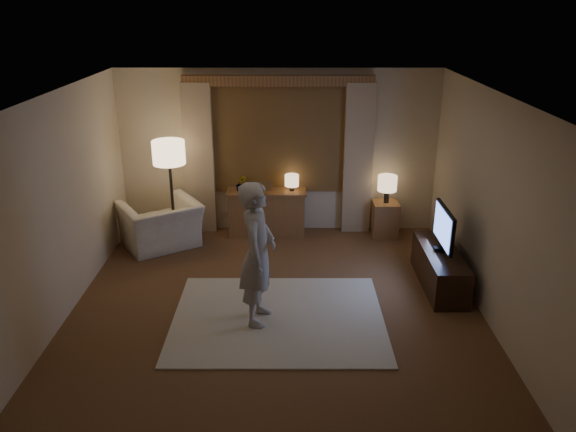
{
  "coord_description": "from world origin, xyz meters",
  "views": [
    {
      "loc": [
        0.16,
        -5.89,
        3.56
      ],
      "look_at": [
        0.15,
        0.6,
        1.05
      ],
      "focal_mm": 35.0,
      "sensor_mm": 36.0,
      "label": 1
    }
  ],
  "objects_px": {
    "sideboard": "(267,214)",
    "tv_stand": "(440,268)",
    "armchair": "(161,225)",
    "person": "(258,254)",
    "side_table": "(385,219)"
  },
  "relations": [
    {
      "from": "sideboard",
      "to": "tv_stand",
      "type": "xyz_separation_m",
      "value": [
        2.34,
        -1.75,
        -0.1
      ]
    },
    {
      "from": "armchair",
      "to": "tv_stand",
      "type": "relative_size",
      "value": 0.78
    },
    {
      "from": "tv_stand",
      "to": "person",
      "type": "height_order",
      "value": "person"
    },
    {
      "from": "armchair",
      "to": "side_table",
      "type": "relative_size",
      "value": 1.94
    },
    {
      "from": "tv_stand",
      "to": "sideboard",
      "type": "bearing_deg",
      "value": 143.28
    },
    {
      "from": "sideboard",
      "to": "side_table",
      "type": "height_order",
      "value": "sideboard"
    },
    {
      "from": "sideboard",
      "to": "armchair",
      "type": "xyz_separation_m",
      "value": [
        -1.59,
        -0.48,
        0.0
      ]
    },
    {
      "from": "sideboard",
      "to": "armchair",
      "type": "distance_m",
      "value": 1.67
    },
    {
      "from": "armchair",
      "to": "person",
      "type": "height_order",
      "value": "person"
    },
    {
      "from": "sideboard",
      "to": "person",
      "type": "relative_size",
      "value": 0.7
    },
    {
      "from": "armchair",
      "to": "person",
      "type": "xyz_separation_m",
      "value": [
        1.6,
        -2.15,
        0.52
      ]
    },
    {
      "from": "side_table",
      "to": "tv_stand",
      "type": "xyz_separation_m",
      "value": [
        0.45,
        -1.7,
        -0.03
      ]
    },
    {
      "from": "sideboard",
      "to": "tv_stand",
      "type": "height_order",
      "value": "sideboard"
    },
    {
      "from": "sideboard",
      "to": "tv_stand",
      "type": "bearing_deg",
      "value": -36.72
    },
    {
      "from": "sideboard",
      "to": "armchair",
      "type": "bearing_deg",
      "value": -163.11
    }
  ]
}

